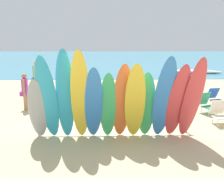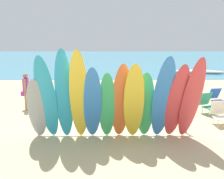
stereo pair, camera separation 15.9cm
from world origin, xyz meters
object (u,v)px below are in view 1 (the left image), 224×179
Objects in this scene: beachgoer_strolling at (25,89)px; beachgoer_midbeach at (71,81)px; surfboard_green_8 at (146,105)px; surfboard_red_11 at (192,100)px; surfboard_red_10 at (177,102)px; beachgoer_near_rack at (36,75)px; surfboard_yellow_3 at (80,97)px; surfboard_rack at (113,115)px; beach_chair_striped at (219,112)px; beach_chair_red at (207,103)px; surfboard_blue_9 at (164,99)px; surfboard_grey_0 at (38,110)px; surfboard_teal_2 at (65,96)px; surfboard_yellow_7 at (135,102)px; surfboard_green_5 at (108,106)px; distant_boat at (195,72)px; surfboard_blue_4 at (93,104)px; surfboard_teal_1 at (48,99)px; surfboard_orange_6 at (122,102)px; beach_chair_blue at (215,97)px.

beachgoer_strolling is 2.39m from beachgoer_midbeach.
surfboard_red_11 reaches higher than surfboard_green_8.
beachgoer_near_rack is (-5.61, 6.71, -0.13)m from surfboard_red_10.
surfboard_yellow_3 reaches higher than surfboard_green_8.
surfboard_red_10 is 0.93× the size of surfboard_red_11.
surfboard_red_11 is at bearing -19.48° from surfboard_rack.
beachgoer_strolling reaches higher than beach_chair_striped.
beachgoer_near_rack is at bearing 131.31° from beach_chair_red.
beachgoer_midbeach is (-3.26, 5.32, -0.34)m from surfboard_blue_9.
surfboard_green_8 is (3.06, 0.10, 0.08)m from surfboard_grey_0.
surfboard_red_10 reaches higher than surfboard_green_8.
surfboard_teal_2 is 1.93m from surfboard_yellow_7.
surfboard_green_5 is at bearing 11.69° from surfboard_yellow_3.
distant_boat is (5.02, 14.70, -1.07)m from surfboard_red_11.
beach_chair_striped is (4.54, 1.54, -0.89)m from surfboard_yellow_3.
distant_boat is at bearing -50.91° from beachgoer_strolling.
beachgoer_near_rack is at bearing -1.05° from beachgoer_strolling.
surfboard_yellow_7 is (1.15, -0.02, 0.05)m from surfboard_blue_4.
surfboard_grey_0 is at bearing -122.60° from distant_boat.
surfboard_teal_1 is (0.32, -0.12, 0.32)m from surfboard_grey_0.
surfboard_rack is at bearing -175.59° from beachgoer_midbeach.
surfboard_teal_2 is at bearing 168.09° from beachgoer_midbeach.
beach_chair_red is (3.84, 2.67, -0.58)m from surfboard_green_5.
surfboard_red_11 reaches higher than surfboard_orange_6.
surfboard_teal_2 reaches higher than beach_chair_red.
surfboard_blue_9 is 6.06m from beachgoer_strolling.
beachgoer_strolling reaches higher than beach_chair_blue.
surfboard_grey_0 is 1.28m from surfboard_yellow_3.
beachgoer_midbeach is at bearing 96.97° from surfboard_yellow_3.
surfboard_teal_2 is 1.81× the size of beachgoer_midbeach.
beachgoer_near_rack is (-2.51, 6.75, -0.33)m from surfboard_teal_2.
surfboard_yellow_3 reaches higher than surfboard_red_11.
surfboard_yellow_7 reaches higher than surfboard_green_8.
beach_chair_red is (2.76, 2.61, -0.58)m from surfboard_green_8.
surfboard_red_10 is at bearing -21.24° from surfboard_rack.
beach_chair_striped is at bearing -105.09° from distant_boat.
surfboard_grey_0 reaches higher than beachgoer_near_rack.
surfboard_rack is 3.13× the size of beachgoer_strolling.
surfboard_blue_9 is 3.73m from beach_chair_red.
surfboard_teal_1 is at bearing -160.85° from beach_chair_blue.
surfboard_teal_1 reaches higher than surfboard_green_5.
beach_chair_blue is 0.19× the size of distant_boat.
surfboard_blue_9 is 5.02m from beach_chair_blue.
beachgoer_near_rack reaches higher than beachgoer_strolling.
surfboard_grey_0 is 1.15× the size of beachgoer_near_rack.
beach_chair_red is at bearing 49.74° from surfboard_red_10.
surfboard_blue_4 is 0.81m from surfboard_orange_6.
beach_chair_red reaches higher than distant_boat.
surfboard_blue_4 reaches higher than beachgoer_near_rack.
surfboard_orange_6 reaches higher than beach_chair_striped.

